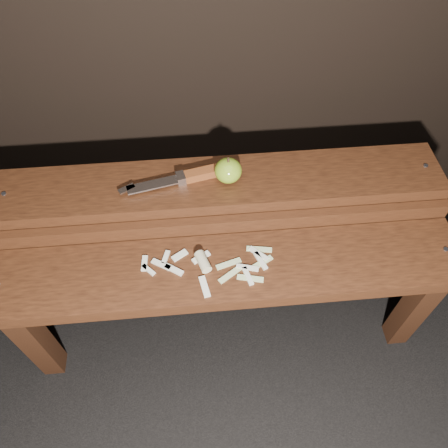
{
  "coord_description": "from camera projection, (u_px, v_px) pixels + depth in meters",
  "views": [
    {
      "loc": [
        -0.06,
        -0.62,
        1.35
      ],
      "look_at": [
        0.0,
        0.06,
        0.45
      ],
      "focal_mm": 35.0,
      "sensor_mm": 36.0,
      "label": 1
    }
  ],
  "objects": [
    {
      "name": "ground",
      "position": [
        226.0,
        320.0,
        1.45
      ],
      "size": [
        60.0,
        60.0,
        0.0
      ],
      "primitive_type": "plane",
      "color": "black"
    },
    {
      "name": "bench_front_tier",
      "position": [
        228.0,
        283.0,
        1.13
      ],
      "size": [
        1.2,
        0.2,
        0.42
      ],
      "color": "black",
      "rests_on": "ground"
    },
    {
      "name": "bench_rear_tier",
      "position": [
        221.0,
        202.0,
        1.22
      ],
      "size": [
        1.2,
        0.21,
        0.5
      ],
      "color": "black",
      "rests_on": "ground"
    },
    {
      "name": "apple",
      "position": [
        228.0,
        171.0,
        1.13
      ],
      "size": [
        0.07,
        0.07,
        0.08
      ],
      "color": "olive",
      "rests_on": "bench_rear_tier"
    },
    {
      "name": "knife",
      "position": [
        193.0,
        176.0,
        1.15
      ],
      "size": [
        0.29,
        0.09,
        0.03
      ],
      "color": "brown",
      "rests_on": "bench_rear_tier"
    },
    {
      "name": "apple_scraps",
      "position": [
        210.0,
        264.0,
        1.08
      ],
      "size": [
        0.33,
        0.14,
        0.03
      ],
      "color": "beige",
      "rests_on": "bench_front_tier"
    }
  ]
}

